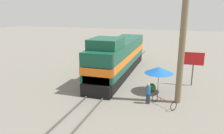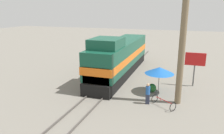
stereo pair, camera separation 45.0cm
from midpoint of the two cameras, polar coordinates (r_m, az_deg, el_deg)
The scene contains 10 objects.
ground_plane at distance 20.84m, azimuth -0.89°, elevation -5.30°, with size 120.00×120.00×0.00m, color slate.
rail_near at distance 21.06m, azimuth -2.74°, elevation -4.88°, with size 0.08×38.27×0.15m, color #4C4742.
rail_far at distance 20.60m, azimuth 0.99°, elevation -5.33°, with size 0.08×38.27×0.15m, color #4C4742.
locomotive at distance 24.14m, azimuth 2.49°, elevation 2.52°, with size 2.89×14.90×4.65m.
utility_pole at distance 16.94m, azimuth 18.93°, elevation 9.42°, with size 1.80×0.48×11.55m.
vendor_umbrella at distance 19.42m, azimuth 12.93°, elevation -0.87°, with size 2.53×2.53×2.33m.
billboard_sign at distance 22.01m, azimuth 21.43°, elevation 1.33°, with size 1.84×0.12×3.26m.
shrub_cluster at distance 19.98m, azimuth 11.05°, elevation -5.36°, with size 0.75×0.75×0.75m, color #236028.
person_bystander at distance 17.30m, azimuth 10.08°, elevation -6.69°, with size 0.34×0.34×1.68m.
bicycle at distance 17.27m, azimuth 14.01°, elevation -8.95°, with size 1.93×1.69×0.69m.
Camera 2 is at (6.85, -18.31, 7.24)m, focal length 35.00 mm.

